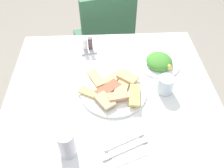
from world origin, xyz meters
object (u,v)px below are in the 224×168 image
Objects in this scene: condiment_caddy at (88,46)px; paper_napkin at (125,146)px; pide_platter at (113,90)px; fork at (125,150)px; salad_plate_greens at (159,62)px; soda_can at (67,144)px; drinking_glass at (166,85)px; dining_table at (111,98)px; spoon at (124,142)px; dining_chair at (105,38)px.

paper_napkin is at bearing -76.24° from condiment_caddy.
fork is at bearing -84.70° from pide_platter.
salad_plate_greens is 0.68m from soda_can.
drinking_glass is at bearing 53.23° from paper_napkin.
pide_platter is at bearing 95.61° from paper_napkin.
dining_table is 0.43m from soda_can.
drinking_glass is 0.81× the size of condiment_caddy.
salad_plate_greens is 1.22× the size of spoon.
drinking_glass is 0.37m from paper_napkin.
condiment_caddy is at bearing 110.55° from pide_platter.
spoon is (0.00, 0.02, 0.00)m from paper_napkin.
dining_table is at bearing 73.20° from fork.
drinking_glass is (0.27, -0.85, 0.30)m from dining_chair.
pide_platter is 0.36m from condiment_caddy.
salad_plate_greens reaches higher than dining_table.
dining_table is 0.11m from pide_platter.
condiment_caddy is at bearing 84.29° from soda_can.
pide_platter is (0.01, -0.04, 0.10)m from dining_table.
pide_platter reaches higher than spoon.
drinking_glass is (0.25, -0.01, 0.03)m from pide_platter.
condiment_caddy is (-0.16, 0.62, 0.02)m from spoon.
drinking_glass reaches higher than salad_plate_greens.
dining_table is 0.29m from drinking_glass.
dining_chair is at bearing 90.57° from dining_table.
dining_table is 9.59× the size of condiment_caddy.
salad_plate_greens is (0.26, 0.18, 0.01)m from pide_platter.
paper_napkin is (-0.23, -0.49, -0.02)m from salad_plate_greens.
pide_platter is at bearing -69.45° from condiment_caddy.
pide_platter is 1.84× the size of spoon.
paper_napkin is 1.32× the size of condiment_caddy.
drinking_glass is at bearing 34.95° from soda_can.
soda_can is at bearing -145.05° from drinking_glass.
salad_plate_greens is 1.12× the size of fork.
soda_can is (-0.45, -0.50, 0.04)m from salad_plate_greens.
salad_plate_greens is at bearing 40.45° from spoon.
spoon is at bearing -75.86° from condiment_caddy.
dining_table is 5.60× the size of spoon.
dining_chair is at bearing 107.32° from drinking_glass.
spoon reaches higher than dining_table.
condiment_caddy is (-0.39, 0.16, 0.01)m from salad_plate_greens.
dining_chair is 4.14× the size of salad_plate_greens.
fork is (0.22, -0.00, -0.06)m from soda_can.
salad_plate_greens is 0.52m from spoon.
dining_chair is 7.50× the size of soda_can.
dining_chair is 10.65× the size of drinking_glass.
drinking_glass is (-0.01, -0.19, 0.02)m from salad_plate_greens.
drinking_glass is (0.26, -0.05, 0.13)m from dining_table.
drinking_glass is at bearing -11.13° from dining_table.
soda_can reaches higher than salad_plate_greens.
pide_platter is at bearing 58.65° from soda_can.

